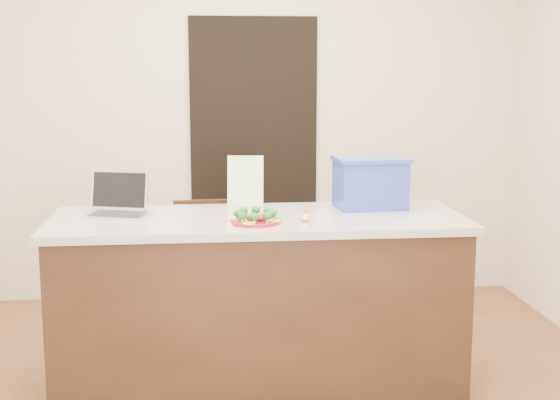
{
  "coord_description": "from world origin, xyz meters",
  "views": [
    {
      "loc": [
        -0.28,
        -3.54,
        1.66
      ],
      "look_at": [
        0.11,
        0.2,
        1.01
      ],
      "focal_mm": 50.0,
      "sensor_mm": 36.0,
      "label": 1
    }
  ],
  "objects": [
    {
      "name": "room_shell",
      "position": [
        0.0,
        0.0,
        1.62
      ],
      "size": [
        4.0,
        4.0,
        4.0
      ],
      "color": "white",
      "rests_on": "ground"
    },
    {
      "name": "doorway",
      "position": [
        0.1,
        1.98,
        1.0
      ],
      "size": [
        0.9,
        0.02,
        2.0
      ],
      "primitive_type": "cube",
      "color": "black",
      "rests_on": "ground"
    },
    {
      "name": "island",
      "position": [
        0.0,
        0.25,
        0.46
      ],
      "size": [
        2.06,
        0.76,
        0.92
      ],
      "color": "black",
      "rests_on": "ground"
    },
    {
      "name": "plate",
      "position": [
        -0.03,
        0.09,
        0.93
      ],
      "size": [
        0.24,
        0.24,
        0.02
      ],
      "rotation": [
        0.0,
        0.0,
        0.22
      ],
      "color": "maroon",
      "rests_on": "island"
    },
    {
      "name": "meatballs",
      "position": [
        -0.03,
        0.08,
        0.95
      ],
      "size": [
        0.1,
        0.09,
        0.04
      ],
      "color": "brown",
      "rests_on": "plate"
    },
    {
      "name": "broccoli",
      "position": [
        -0.03,
        0.09,
        0.97
      ],
      "size": [
        0.21,
        0.21,
        0.04
      ],
      "color": "#134A19",
      "rests_on": "plate"
    },
    {
      "name": "pepper_rings",
      "position": [
        -0.03,
        0.09,
        0.94
      ],
      "size": [
        0.23,
        0.23,
        0.01
      ],
      "color": "#FFF61A",
      "rests_on": "plate"
    },
    {
      "name": "napkin",
      "position": [
        -0.07,
        0.08,
        0.92
      ],
      "size": [
        0.17,
        0.17,
        0.01
      ],
      "primitive_type": "cube",
      "rotation": [
        0.0,
        0.0,
        -0.42
      ],
      "color": "silver",
      "rests_on": "island"
    },
    {
      "name": "fork",
      "position": [
        -0.09,
        0.09,
        0.93
      ],
      "size": [
        0.03,
        0.15,
        0.0
      ],
      "rotation": [
        0.0,
        0.0,
        0.08
      ],
      "color": "silver",
      "rests_on": "napkin"
    },
    {
      "name": "knife",
      "position": [
        -0.04,
        0.07,
        0.93
      ],
      "size": [
        0.03,
        0.21,
        0.01
      ],
      "rotation": [
        0.0,
        0.0,
        0.12
      ],
      "color": "silver",
      "rests_on": "napkin"
    },
    {
      "name": "yogurt_bottle",
      "position": [
        0.21,
        0.01,
        0.95
      ],
      "size": [
        0.03,
        0.03,
        0.07
      ],
      "rotation": [
        0.0,
        0.0,
        -0.17
      ],
      "color": "beige",
      "rests_on": "island"
    },
    {
      "name": "laptop",
      "position": [
        -0.7,
        0.38,
        0.98
      ],
      "size": [
        0.36,
        0.33,
        0.22
      ],
      "rotation": [
        0.0,
        0.0,
        -0.3
      ],
      "color": "#BCBCC1",
      "rests_on": "island"
    },
    {
      "name": "leaflet",
      "position": [
        -0.04,
        0.54,
        1.06
      ],
      "size": [
        0.19,
        0.07,
        0.27
      ],
      "primitive_type": "cube",
      "rotation": [
        -0.14,
        0.0,
        -0.13
      ],
      "color": "white",
      "rests_on": "island"
    },
    {
      "name": "blue_box",
      "position": [
        0.61,
        0.43,
        1.06
      ],
      "size": [
        0.39,
        0.3,
        0.27
      ],
      "rotation": [
        0.0,
        0.0,
        0.08
      ],
      "color": "#2A3B9A",
      "rests_on": "island"
    },
    {
      "name": "chair",
      "position": [
        -0.26,
        0.98,
        0.49
      ],
      "size": [
        0.4,
        0.4,
        0.87
      ],
      "rotation": [
        0.0,
        0.0,
        0.04
      ],
      "color": "#351E10",
      "rests_on": "ground"
    }
  ]
}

